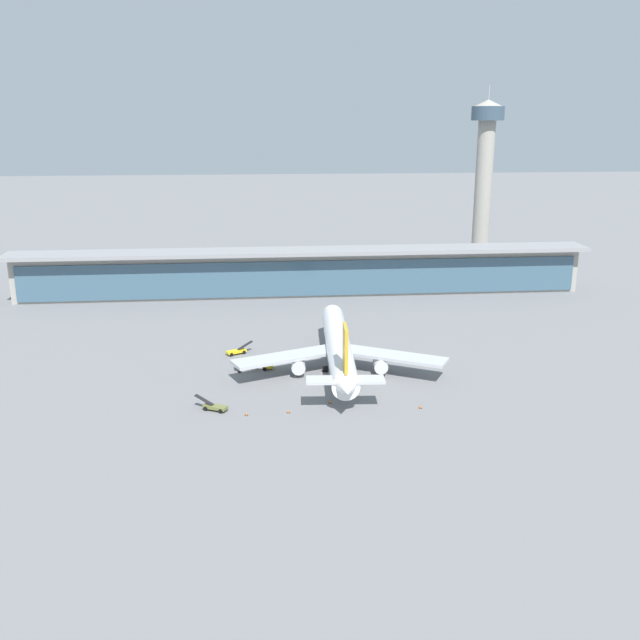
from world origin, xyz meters
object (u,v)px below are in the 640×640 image
object	(u,v)px
service_truck_near_nose_yellow	(252,363)
control_tower	(484,170)
safety_cone_charlie	(288,411)
safety_cone_alpha	(246,414)
service_truck_under_wing_yellow	(237,351)
safety_cone_delta	(420,407)
service_truck_mid_apron_olive	(214,407)
airliner_on_stand	(338,347)
safety_cone_bravo	(330,402)

from	to	relation	value
service_truck_near_nose_yellow	control_tower	bearing A→B (deg)	51.48
safety_cone_charlie	safety_cone_alpha	bearing A→B (deg)	-176.79
service_truck_under_wing_yellow	safety_cone_delta	distance (m)	52.10
safety_cone_delta	service_truck_near_nose_yellow	bearing A→B (deg)	142.28
service_truck_mid_apron_olive	safety_cone_alpha	distance (m)	6.98
airliner_on_stand	service_truck_under_wing_yellow	bearing A→B (deg)	150.50
service_truck_near_nose_yellow	control_tower	distance (m)	145.27
service_truck_under_wing_yellow	safety_cone_charlie	distance (m)	38.40
service_truck_near_nose_yellow	service_truck_mid_apron_olive	distance (m)	23.84
airliner_on_stand	safety_cone_charlie	world-z (taller)	airliner_on_stand
airliner_on_stand	control_tower	world-z (taller)	control_tower
service_truck_near_nose_yellow	safety_cone_bravo	xyz separation A→B (m)	(15.52, -21.09, -1.39)
safety_cone_charlie	service_truck_under_wing_yellow	bearing A→B (deg)	105.78
control_tower	safety_cone_delta	distance (m)	150.90
airliner_on_stand	safety_cone_bravo	world-z (taller)	airliner_on_stand
airliner_on_stand	safety_cone_bravo	distance (m)	20.74
service_truck_near_nose_yellow	safety_cone_charlie	distance (m)	26.17
service_truck_mid_apron_olive	safety_cone_bravo	size ratio (longest dim) A/B	9.51
safety_cone_alpha	safety_cone_charlie	bearing A→B (deg)	3.21
control_tower	safety_cone_alpha	size ratio (longest dim) A/B	95.35
service_truck_under_wing_yellow	safety_cone_charlie	bearing A→B (deg)	-74.22
control_tower	service_truck_near_nose_yellow	bearing A→B (deg)	-128.52
service_truck_mid_apron_olive	control_tower	bearing A→B (deg)	54.38
airliner_on_stand	service_truck_under_wing_yellow	xyz separation A→B (m)	(-23.14, 13.09, -4.43)
airliner_on_stand	service_truck_under_wing_yellow	size ratio (longest dim) A/B	9.37
service_truck_mid_apron_olive	safety_cone_bravo	distance (m)	23.02
safety_cone_alpha	safety_cone_bravo	size ratio (longest dim) A/B	1.00
airliner_on_stand	service_truck_near_nose_yellow	xyz separation A→B (m)	(-19.59, 1.36, -3.53)
safety_cone_alpha	safety_cone_charlie	distance (m)	8.08
service_truck_near_nose_yellow	safety_cone_bravo	size ratio (longest dim) A/B	12.55
airliner_on_stand	service_truck_mid_apron_olive	distance (m)	34.68
service_truck_mid_apron_olive	service_truck_near_nose_yellow	bearing A→B (deg)	71.78
service_truck_mid_apron_olive	safety_cone_bravo	bearing A→B (deg)	3.84
airliner_on_stand	safety_cone_delta	size ratio (longest dim) A/B	89.24
service_truck_under_wing_yellow	safety_cone_delta	bearing A→B (deg)	-45.56
service_truck_mid_apron_olive	safety_cone_alpha	xyz separation A→B (m)	(6.27, -3.04, -0.49)
safety_cone_delta	service_truck_under_wing_yellow	bearing A→B (deg)	134.44
safety_cone_alpha	safety_cone_bravo	xyz separation A→B (m)	(16.70, 4.58, 0.00)
service_truck_near_nose_yellow	safety_cone_charlie	xyz separation A→B (m)	(6.89, -25.21, -1.39)
control_tower	safety_cone_delta	xyz separation A→B (m)	(-54.91, -135.82, -36.15)
safety_cone_alpha	safety_cone_bravo	distance (m)	17.31
control_tower	safety_cone_bravo	size ratio (longest dim) A/B	95.35
control_tower	safety_cone_bravo	xyz separation A→B (m)	(-72.32, -131.44, -36.15)
safety_cone_delta	safety_cone_charlie	bearing A→B (deg)	179.44
service_truck_near_nose_yellow	safety_cone_alpha	size ratio (longest dim) A/B	12.55
safety_cone_bravo	safety_cone_delta	xyz separation A→B (m)	(17.41, -4.38, 0.00)
airliner_on_stand	safety_cone_bravo	size ratio (longest dim) A/B	89.24
service_truck_near_nose_yellow	safety_cone_delta	bearing A→B (deg)	-37.72
safety_cone_bravo	safety_cone_delta	bearing A→B (deg)	-14.12
service_truck_under_wing_yellow	safety_cone_bravo	size ratio (longest dim) A/B	9.53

